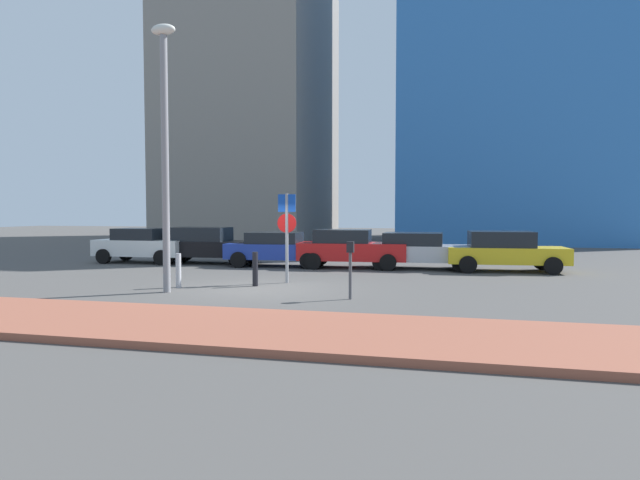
# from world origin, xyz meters

# --- Properties ---
(ground_plane) EXTENTS (120.00, 120.00, 0.00)m
(ground_plane) POSITION_xyz_m (0.00, 0.00, 0.00)
(ground_plane) COLOR #4C4947
(sidewalk_brick) EXTENTS (40.00, 3.28, 0.14)m
(sidewalk_brick) POSITION_xyz_m (0.00, -5.39, 0.07)
(sidewalk_brick) COLOR #93513D
(sidewalk_brick) RESTS_ON ground
(parked_car_white) EXTENTS (4.06, 1.91, 1.52)m
(parked_car_white) POSITION_xyz_m (-7.87, 6.45, 0.79)
(parked_car_white) COLOR white
(parked_car_white) RESTS_ON ground
(parked_car_black) EXTENTS (4.60, 2.12, 1.56)m
(parked_car_black) POSITION_xyz_m (-4.98, 6.87, 0.81)
(parked_car_black) COLOR black
(parked_car_black) RESTS_ON ground
(parked_car_blue) EXTENTS (4.28, 2.17, 1.40)m
(parked_car_blue) POSITION_xyz_m (-1.60, 6.40, 0.74)
(parked_car_blue) COLOR #1E389E
(parked_car_blue) RESTS_ON ground
(parked_car_red) EXTENTS (4.36, 2.15, 1.53)m
(parked_car_red) POSITION_xyz_m (1.42, 6.46, 0.80)
(parked_car_red) COLOR red
(parked_car_red) RESTS_ON ground
(parked_car_silver) EXTENTS (4.36, 2.09, 1.42)m
(parked_car_silver) POSITION_xyz_m (4.12, 6.76, 0.75)
(parked_car_silver) COLOR #B7BABF
(parked_car_silver) RESTS_ON ground
(parked_car_yellow) EXTENTS (4.42, 2.20, 1.51)m
(parked_car_yellow) POSITION_xyz_m (7.28, 6.55, 0.79)
(parked_car_yellow) COLOR gold
(parked_car_yellow) RESTS_ON ground
(parking_sign_post) EXTENTS (0.60, 0.10, 2.81)m
(parking_sign_post) POSITION_xyz_m (0.33, 1.49, 1.77)
(parking_sign_post) COLOR gray
(parking_sign_post) RESTS_ON ground
(parking_meter) EXTENTS (0.18, 0.14, 1.48)m
(parking_meter) POSITION_xyz_m (2.86, -1.21, 0.95)
(parking_meter) COLOR #4C4C51
(parking_meter) RESTS_ON ground
(street_lamp) EXTENTS (0.70, 0.36, 7.32)m
(street_lamp) POSITION_xyz_m (-2.32, -1.22, 4.29)
(street_lamp) COLOR gray
(street_lamp) RESTS_ON ground
(traffic_bollard_near) EXTENTS (0.17, 0.17, 1.03)m
(traffic_bollard_near) POSITION_xyz_m (-0.38, 0.54, 0.51)
(traffic_bollard_near) COLOR black
(traffic_bollard_near) RESTS_ON ground
(traffic_bollard_mid) EXTENTS (0.16, 0.16, 1.01)m
(traffic_bollard_mid) POSITION_xyz_m (-2.46, -0.30, 0.50)
(traffic_bollard_mid) COLOR #B7B7BC
(traffic_bollard_mid) RESTS_ON ground
(building_colorful_midrise) EXTENTS (16.35, 17.15, 28.76)m
(building_colorful_midrise) POSITION_xyz_m (9.77, 30.47, 14.38)
(building_colorful_midrise) COLOR #3372BF
(building_colorful_midrise) RESTS_ON ground
(building_under_construction) EXTENTS (11.98, 14.63, 22.36)m
(building_under_construction) POSITION_xyz_m (-11.44, 29.66, 11.18)
(building_under_construction) COLOR gray
(building_under_construction) RESTS_ON ground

